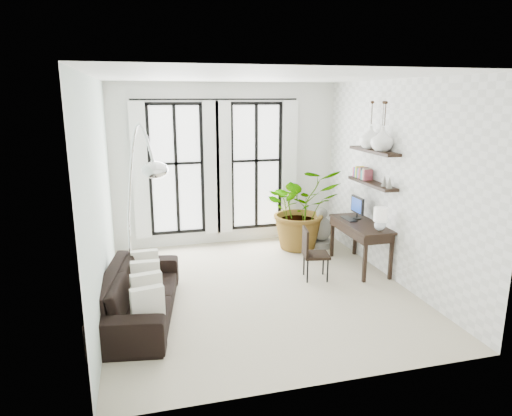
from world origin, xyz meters
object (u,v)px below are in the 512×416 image
object	(u,v)px
sofa	(139,293)
desk_chair	(311,250)
desk	(362,227)
arc_lamp	(139,169)
buddha	(321,231)
plant	(301,208)

from	to	relation	value
sofa	desk_chair	world-z (taller)	desk_chair
desk	desk_chair	bearing A→B (deg)	-167.63
arc_lamp	buddha	size ratio (longest dim) A/B	3.23
plant	sofa	bearing A→B (deg)	-144.95
sofa	arc_lamp	size ratio (longest dim) A/B	0.88
sofa	plant	xyz separation A→B (m)	(3.13, 2.19, 0.48)
sofa	desk	size ratio (longest dim) A/B	1.66
arc_lamp	buddha	bearing A→B (deg)	26.50
desk_chair	arc_lamp	xyz separation A→B (m)	(-2.64, -0.22, 1.48)
desk_chair	desk	bearing A→B (deg)	22.83
sofa	buddha	world-z (taller)	buddha
sofa	plant	world-z (taller)	plant
desk	buddha	distance (m)	1.35
desk	buddha	size ratio (longest dim) A/B	1.72
desk_chair	arc_lamp	world-z (taller)	arc_lamp
sofa	plant	distance (m)	3.85
desk	desk_chair	world-z (taller)	desk
plant	desk_chair	distance (m)	1.63
sofa	desk_chair	bearing A→B (deg)	-67.72
desk_chair	plant	bearing A→B (deg)	86.62
sofa	desk	distance (m)	3.86
desk_chair	sofa	bearing A→B (deg)	-156.45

